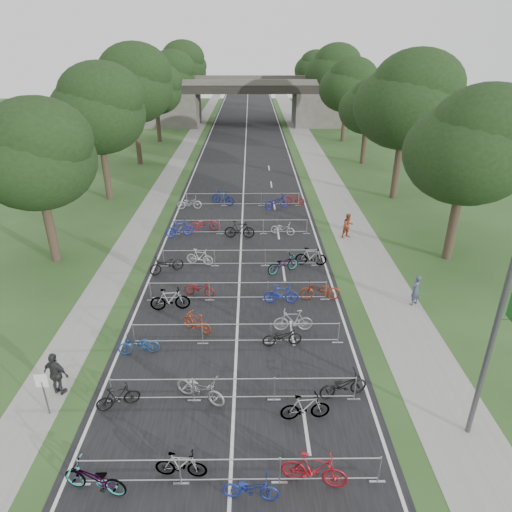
{
  "coord_description": "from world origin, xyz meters",
  "views": [
    {
      "loc": [
        0.69,
        -9.75,
        12.56
      ],
      "look_at": [
        0.96,
        14.1,
        1.1
      ],
      "focal_mm": 32.0,
      "sensor_mm": 36.0,
      "label": 1
    }
  ],
  "objects_px": {
    "bike_2": "(251,488)",
    "pedestrian_b": "(348,226)",
    "lamppost": "(496,331)",
    "overpass_bridge": "(246,101)",
    "park_sign": "(43,387)",
    "bike_1": "(181,465)",
    "pedestrian_c": "(56,374)",
    "pedestrian_a": "(416,290)",
    "bike_0": "(94,479)"
  },
  "relations": [
    {
      "from": "lamppost",
      "to": "pedestrian_b",
      "type": "height_order",
      "value": "lamppost"
    },
    {
      "from": "park_sign",
      "to": "pedestrian_b",
      "type": "xyz_separation_m",
      "value": [
        14.16,
        16.33,
        -0.41
      ]
    },
    {
      "from": "park_sign",
      "to": "bike_2",
      "type": "distance_m",
      "value": 8.26
    },
    {
      "from": "lamppost",
      "to": "pedestrian_c",
      "type": "bearing_deg",
      "value": 172.15
    },
    {
      "from": "overpass_bridge",
      "to": "bike_1",
      "type": "relative_size",
      "value": 18.71
    },
    {
      "from": "bike_2",
      "to": "pedestrian_c",
      "type": "distance_m",
      "value": 8.76
    },
    {
      "from": "lamppost",
      "to": "pedestrian_c",
      "type": "relative_size",
      "value": 4.41
    },
    {
      "from": "overpass_bridge",
      "to": "park_sign",
      "type": "bearing_deg",
      "value": -96.26
    },
    {
      "from": "pedestrian_a",
      "to": "bike_2",
      "type": "bearing_deg",
      "value": 17.65
    },
    {
      "from": "pedestrian_a",
      "to": "pedestrian_c",
      "type": "bearing_deg",
      "value": -12.82
    },
    {
      "from": "bike_2",
      "to": "park_sign",
      "type": "bearing_deg",
      "value": 70.26
    },
    {
      "from": "park_sign",
      "to": "pedestrian_a",
      "type": "distance_m",
      "value": 17.59
    },
    {
      "from": "bike_0",
      "to": "bike_1",
      "type": "height_order",
      "value": "bike_0"
    },
    {
      "from": "lamppost",
      "to": "bike_0",
      "type": "relative_size",
      "value": 3.99
    },
    {
      "from": "pedestrian_a",
      "to": "pedestrian_b",
      "type": "distance_m",
      "value": 9.03
    },
    {
      "from": "overpass_bridge",
      "to": "park_sign",
      "type": "xyz_separation_m",
      "value": [
        -6.8,
        -62.0,
        -2.27
      ]
    },
    {
      "from": "bike_2",
      "to": "bike_0",
      "type": "bearing_deg",
      "value": 92.12
    },
    {
      "from": "pedestrian_a",
      "to": "pedestrian_b",
      "type": "relative_size",
      "value": 0.99
    },
    {
      "from": "bike_2",
      "to": "pedestrian_a",
      "type": "height_order",
      "value": "pedestrian_a"
    },
    {
      "from": "bike_0",
      "to": "pedestrian_c",
      "type": "relative_size",
      "value": 1.1
    },
    {
      "from": "overpass_bridge",
      "to": "bike_2",
      "type": "bearing_deg",
      "value": -89.45
    },
    {
      "from": "overpass_bridge",
      "to": "bike_2",
      "type": "height_order",
      "value": "overpass_bridge"
    },
    {
      "from": "bike_1",
      "to": "bike_2",
      "type": "bearing_deg",
      "value": -105.35
    },
    {
      "from": "bike_1",
      "to": "bike_2",
      "type": "height_order",
      "value": "bike_1"
    },
    {
      "from": "park_sign",
      "to": "pedestrian_a",
      "type": "bearing_deg",
      "value": 25.15
    },
    {
      "from": "bike_2",
      "to": "pedestrian_b",
      "type": "distance_m",
      "value": 20.96
    },
    {
      "from": "bike_2",
      "to": "overpass_bridge",
      "type": "bearing_deg",
      "value": 6.14
    },
    {
      "from": "bike_0",
      "to": "pedestrian_b",
      "type": "height_order",
      "value": "pedestrian_b"
    },
    {
      "from": "pedestrian_a",
      "to": "park_sign",
      "type": "bearing_deg",
      "value": -9.53
    },
    {
      "from": "lamppost",
      "to": "bike_0",
      "type": "xyz_separation_m",
      "value": [
        -12.41,
        -2.23,
        -3.74
      ]
    },
    {
      "from": "park_sign",
      "to": "pedestrian_c",
      "type": "relative_size",
      "value": 0.98
    },
    {
      "from": "lamppost",
      "to": "bike_2",
      "type": "distance_m",
      "value": 8.96
    },
    {
      "from": "overpass_bridge",
      "to": "bike_1",
      "type": "distance_m",
      "value": 64.81
    },
    {
      "from": "lamppost",
      "to": "overpass_bridge",
      "type": "bearing_deg",
      "value": 97.53
    },
    {
      "from": "lamppost",
      "to": "bike_1",
      "type": "distance_m",
      "value": 10.71
    },
    {
      "from": "bike_0",
      "to": "lamppost",
      "type": "bearing_deg",
      "value": 113.85
    },
    {
      "from": "lamppost",
      "to": "bike_2",
      "type": "height_order",
      "value": "lamppost"
    },
    {
      "from": "lamppost",
      "to": "pedestrian_b",
      "type": "xyz_separation_m",
      "value": [
        -0.97,
        17.33,
        -3.42
      ]
    },
    {
      "from": "lamppost",
      "to": "pedestrian_b",
      "type": "bearing_deg",
      "value": 93.22
    },
    {
      "from": "pedestrian_b",
      "to": "pedestrian_c",
      "type": "bearing_deg",
      "value": -159.34
    },
    {
      "from": "lamppost",
      "to": "bike_2",
      "type": "relative_size",
      "value": 4.79
    },
    {
      "from": "bike_0",
      "to": "pedestrian_a",
      "type": "height_order",
      "value": "pedestrian_a"
    },
    {
      "from": "lamppost",
      "to": "bike_1",
      "type": "bearing_deg",
      "value": -170.12
    },
    {
      "from": "bike_2",
      "to": "pedestrian_a",
      "type": "xyz_separation_m",
      "value": [
        8.49,
        10.99,
        0.4
      ]
    },
    {
      "from": "lamppost",
      "to": "bike_1",
      "type": "xyz_separation_m",
      "value": [
        -9.88,
        -1.72,
        -3.78
      ]
    },
    {
      "from": "pedestrian_c",
      "to": "overpass_bridge",
      "type": "bearing_deg",
      "value": -77.54
    },
    {
      "from": "overpass_bridge",
      "to": "bike_0",
      "type": "relative_size",
      "value": 15.08
    },
    {
      "from": "overpass_bridge",
      "to": "pedestrian_a",
      "type": "relative_size",
      "value": 18.24
    },
    {
      "from": "park_sign",
      "to": "bike_0",
      "type": "height_order",
      "value": "park_sign"
    },
    {
      "from": "park_sign",
      "to": "pedestrian_b",
      "type": "distance_m",
      "value": 21.62
    }
  ]
}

